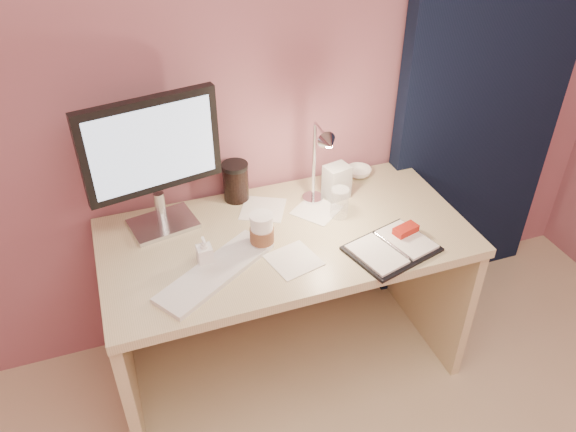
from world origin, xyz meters
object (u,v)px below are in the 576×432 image
object	(u,v)px
clear_cup	(339,203)
keyboard	(216,272)
planner	(393,246)
product_box	(337,182)
desk	(280,267)
monitor	(152,154)
dark_jar	(236,183)
lotion_bottle	(205,252)
coffee_cup	(262,232)
bowl	(359,172)
desk_lamp	(325,161)

from	to	relation	value
clear_cup	keyboard	bearing A→B (deg)	-161.98
keyboard	planner	world-z (taller)	planner
product_box	desk	bearing A→B (deg)	-173.82
monitor	product_box	distance (m)	0.76
desk	dark_jar	distance (m)	0.39
monitor	lotion_bottle	bearing A→B (deg)	-80.74
desk	coffee_cup	xyz separation A→B (m)	(-0.11, -0.12, 0.29)
clear_cup	lotion_bottle	xyz separation A→B (m)	(-0.57, -0.12, -0.00)
keyboard	dark_jar	size ratio (longest dim) A/B	3.20
clear_cup	lotion_bottle	world-z (taller)	clear_cup
keyboard	planner	distance (m)	0.65
planner	bowl	size ratio (longest dim) A/B	3.20
bowl	desk_lamp	distance (m)	0.39
monitor	keyboard	size ratio (longest dim) A/B	1.13
desk	product_box	xyz separation A→B (m)	(0.28, 0.10, 0.30)
monitor	keyboard	distance (m)	0.48
monitor	dark_jar	size ratio (longest dim) A/B	3.62
coffee_cup	lotion_bottle	size ratio (longest dim) A/B	1.22
keyboard	desk_lamp	distance (m)	0.59
lotion_bottle	dark_jar	distance (m)	0.43
monitor	lotion_bottle	world-z (taller)	monitor
product_box	keyboard	bearing A→B (deg)	-165.38
product_box	dark_jar	bearing A→B (deg)	149.31
coffee_cup	product_box	size ratio (longest dim) A/B	0.98
product_box	lotion_bottle	bearing A→B (deg)	-170.99
coffee_cup	clear_cup	xyz separation A→B (m)	(0.35, 0.09, -0.01)
bowl	product_box	distance (m)	0.21
clear_cup	lotion_bottle	size ratio (longest dim) A/B	1.06
keyboard	coffee_cup	world-z (taller)	coffee_cup
planner	desk_lamp	bearing A→B (deg)	100.75
planner	lotion_bottle	distance (m)	0.69
desk	bowl	size ratio (longest dim) A/B	12.50
keyboard	desk_lamp	bearing A→B (deg)	-8.68
bowl	lotion_bottle	distance (m)	0.86
monitor	product_box	bearing A→B (deg)	-14.24
clear_cup	dark_jar	bearing A→B (deg)	144.07
keyboard	coffee_cup	distance (m)	0.22
coffee_cup	clear_cup	distance (m)	0.36
desk	monitor	xyz separation A→B (m)	(-0.43, 0.13, 0.55)
keyboard	bowl	size ratio (longest dim) A/B	4.23
product_box	planner	bearing A→B (deg)	-94.10
keyboard	product_box	distance (m)	0.67
bowl	desk_lamp	xyz separation A→B (m)	(-0.26, -0.21, 0.22)
bowl	lotion_bottle	xyz separation A→B (m)	(-0.77, -0.37, 0.04)
monitor	keyboard	xyz separation A→B (m)	(0.13, -0.34, -0.31)
lotion_bottle	dark_jar	size ratio (longest dim) A/B	0.80
desk	keyboard	bearing A→B (deg)	-145.89
lotion_bottle	product_box	size ratio (longest dim) A/B	0.80
clear_cup	lotion_bottle	bearing A→B (deg)	-168.40
product_box	bowl	bearing A→B (deg)	24.50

